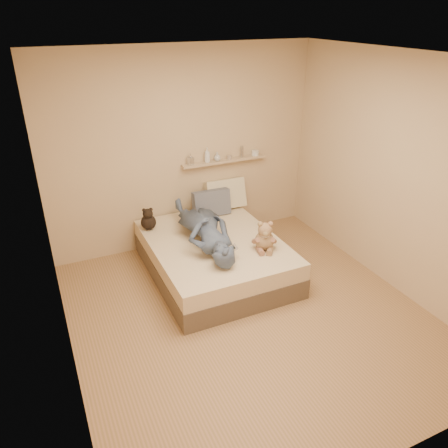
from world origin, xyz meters
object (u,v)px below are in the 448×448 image
dark_plush (148,220)px  pillow_cream (225,194)px  bed (214,257)px  game_console (231,249)px  pillow_grey (211,203)px  person (205,228)px  wall_shelf (224,161)px  teddy_bear (265,238)px

dark_plush → pillow_cream: bearing=10.2°
bed → game_console: 0.64m
bed → pillow_cream: bearing=57.5°
bed → dark_plush: 0.95m
game_console → dark_plush: dark_plush is taller
game_console → pillow_grey: 1.23m
bed → game_console: size_ratio=10.16×
bed → dark_plush: dark_plush is taller
pillow_cream → dark_plush: bearing=-169.8°
person → wall_shelf: 1.20m
bed → teddy_bear: (0.44, -0.44, 0.38)m
wall_shelf → person: bearing=-126.8°
game_console → bed: bearing=87.6°
person → pillow_cream: bearing=-124.1°
pillow_cream → pillow_grey: size_ratio=1.10×
dark_plush → wall_shelf: bearing=13.7°
bed → person: size_ratio=1.28×
bed → pillow_grey: bearing=69.3°
bed → pillow_grey: (0.26, 0.69, 0.40)m
pillow_grey → dark_plush: bearing=-175.6°
dark_plush → teddy_bear: bearing=-44.8°
pillow_cream → person: size_ratio=0.37×
teddy_bear → person: size_ratio=0.25×
dark_plush → wall_shelf: (1.18, 0.29, 0.52)m
pillow_grey → pillow_cream: bearing=27.7°
game_console → teddy_bear: bearing=8.7°
teddy_bear → wall_shelf: size_ratio=0.31×
pillow_grey → person: (-0.37, -0.66, 0.01)m
pillow_cream → pillow_grey: bearing=-152.3°
pillow_cream → person: bearing=-128.5°
teddy_bear → person: teddy_bear is taller
game_console → person: 0.55m
teddy_bear → pillow_cream: pillow_cream is taller
teddy_bear → wall_shelf: bearing=85.3°
pillow_cream → wall_shelf: (0.02, 0.08, 0.45)m
wall_shelf → pillow_grey: bearing=-142.8°
pillow_grey → teddy_bear: bearing=-81.1°
bed → pillow_grey: 0.84m
dark_plush → bed: bearing=-44.7°
person → wall_shelf: wall_shelf is taller
game_console → person: size_ratio=0.13×
dark_plush → pillow_cream: pillow_cream is taller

